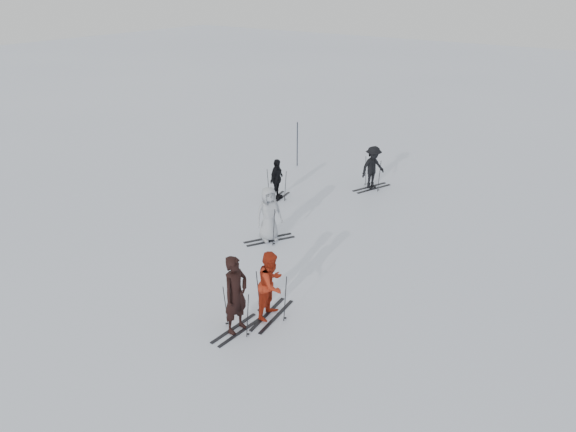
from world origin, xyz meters
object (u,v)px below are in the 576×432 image
object	(u,v)px
skier_red	(271,285)
skier_uphill_far	(373,168)
skier_grey	(269,215)
skier_uphill_left	(277,180)
skier_near_dark	(236,295)
piste_marker	(297,144)

from	to	relation	value
skier_red	skier_uphill_far	world-z (taller)	skier_red
skier_red	skier_uphill_far	bearing A→B (deg)	5.24
skier_grey	skier_uphill_left	bearing A→B (deg)	62.27
skier_red	skier_uphill_left	world-z (taller)	skier_red
skier_uphill_left	skier_grey	bearing A→B (deg)	-156.90
skier_near_dark	skier_uphill_far	xyz separation A→B (m)	(-2.01, 10.85, -0.13)
skier_near_dark	skier_red	distance (m)	1.07
skier_near_dark	skier_uphill_left	size ratio (longest dim) A/B	1.27
skier_red	skier_uphill_far	distance (m)	10.11
skier_uphill_left	skier_uphill_far	xyz separation A→B (m)	(2.46, 3.22, 0.08)
skier_uphill_left	skier_uphill_far	bearing A→B (deg)	-47.16
skier_red	skier_uphill_far	size ratio (longest dim) A/B	1.04
skier_near_dark	skier_grey	distance (m)	5.16
skier_near_dark	skier_red	bearing A→B (deg)	-14.67
piste_marker	skier_near_dark	bearing A→B (deg)	-61.69
piste_marker	skier_grey	bearing A→B (deg)	-61.88
skier_grey	skier_uphill_left	size ratio (longest dim) A/B	1.16
piste_marker	skier_uphill_far	bearing A→B (deg)	-8.41
skier_near_dark	piste_marker	distance (m)	13.03
skier_red	skier_uphill_left	distance (m)	8.16
skier_grey	skier_uphill_far	size ratio (longest dim) A/B	1.05
skier_near_dark	skier_red	size ratio (longest dim) A/B	1.11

